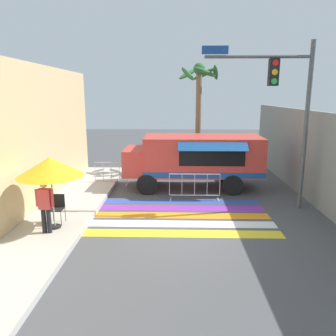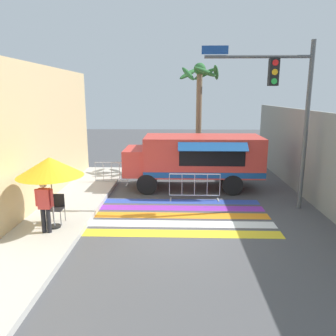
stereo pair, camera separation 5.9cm
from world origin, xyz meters
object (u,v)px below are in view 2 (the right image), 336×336
(folding_chair, at_px, (57,206))
(palm_tree, at_px, (200,94))
(barricade_front, at_px, (195,187))
(traffic_signal_pole, at_px, (288,100))
(food_truck, at_px, (192,157))
(vendor_person, at_px, (45,204))
(barricade_side, at_px, (111,174))
(patio_umbrella, at_px, (50,167))

(folding_chair, xyz_separation_m, palm_tree, (4.88, 7.68, 3.43))
(barricade_front, bearing_deg, palm_tree, 84.88)
(traffic_signal_pole, bearing_deg, folding_chair, -164.76)
(food_truck, relative_size, traffic_signal_pole, 1.01)
(vendor_person, height_order, barricade_side, vendor_person)
(vendor_person, xyz_separation_m, palm_tree, (4.92, 8.48, 3.09))
(barricade_side, height_order, palm_tree, palm_tree)
(traffic_signal_pole, bearing_deg, palm_tree, 115.56)
(vendor_person, bearing_deg, food_truck, 37.33)
(food_truck, xyz_separation_m, barricade_front, (0.04, -1.73, -0.90))
(food_truck, xyz_separation_m, folding_chair, (-4.41, -4.59, -0.72))
(food_truck, height_order, patio_umbrella, patio_umbrella)
(patio_umbrella, relative_size, palm_tree, 0.38)
(folding_chair, bearing_deg, vendor_person, -75.55)
(barricade_side, bearing_deg, vendor_person, -97.42)
(patio_umbrella, distance_m, barricade_front, 5.70)
(folding_chair, relative_size, barricade_front, 0.44)
(food_truck, bearing_deg, vendor_person, -129.52)
(patio_umbrella, height_order, palm_tree, palm_tree)
(barricade_side, xyz_separation_m, palm_tree, (4.16, 2.71, 3.62))
(traffic_signal_pole, height_order, palm_tree, traffic_signal_pole)
(palm_tree, bearing_deg, patio_umbrella, -120.74)
(patio_umbrella, bearing_deg, food_truck, 49.07)
(patio_umbrella, distance_m, folding_chair, 1.41)
(traffic_signal_pole, xyz_separation_m, palm_tree, (-2.69, 5.62, 0.20))
(barricade_side, relative_size, palm_tree, 0.27)
(food_truck, distance_m, folding_chair, 6.40)
(folding_chair, relative_size, palm_tree, 0.16)
(food_truck, distance_m, patio_umbrella, 6.68)
(vendor_person, height_order, barricade_front, vendor_person)
(folding_chair, bearing_deg, food_truck, 63.46)
(patio_umbrella, height_order, barricade_side, patio_umbrella)
(patio_umbrella, xyz_separation_m, barricade_side, (0.66, 5.41, -1.53))
(vendor_person, relative_size, palm_tree, 0.28)
(vendor_person, distance_m, barricade_front, 5.81)
(barricade_front, distance_m, barricade_side, 4.29)
(traffic_signal_pole, xyz_separation_m, barricade_side, (-6.85, 2.91, -3.42))
(food_truck, relative_size, barricade_front, 2.95)
(food_truck, bearing_deg, traffic_signal_pole, -38.67)
(vendor_person, bearing_deg, patio_umbrella, 63.08)
(food_truck, distance_m, barricade_side, 3.83)
(folding_chair, bearing_deg, palm_tree, 74.90)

